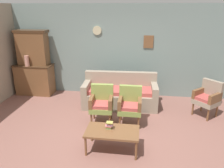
% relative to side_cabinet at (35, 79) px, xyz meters
% --- Properties ---
extents(ground_plane, '(7.68, 7.68, 0.00)m').
position_rel_side_cabinet_xyz_m(ground_plane, '(2.54, -2.25, -0.47)').
color(ground_plane, '#84564C').
extents(wall_back_with_decor, '(6.40, 0.09, 2.70)m').
position_rel_side_cabinet_xyz_m(wall_back_with_decor, '(2.54, 0.38, 0.89)').
color(wall_back_with_decor, gray).
rests_on(wall_back_with_decor, ground).
extents(side_cabinet, '(1.16, 0.55, 0.93)m').
position_rel_side_cabinet_xyz_m(side_cabinet, '(0.00, 0.00, 0.00)').
color(side_cabinet, brown).
rests_on(side_cabinet, ground).
extents(cabinet_upper_hutch, '(0.99, 0.38, 1.03)m').
position_rel_side_cabinet_xyz_m(cabinet_upper_hutch, '(0.00, 0.08, 0.98)').
color(cabinet_upper_hutch, brown).
rests_on(cabinet_upper_hutch, side_cabinet).
extents(vase_on_cabinet, '(0.13, 0.13, 0.32)m').
position_rel_side_cabinet_xyz_m(vase_on_cabinet, '(-0.10, -0.18, 0.62)').
color(vase_on_cabinet, tan).
rests_on(vase_on_cabinet, side_cabinet).
extents(floral_couch, '(2.03, 0.90, 0.90)m').
position_rel_side_cabinet_xyz_m(floral_couch, '(2.72, -0.54, -0.14)').
color(floral_couch, gray).
rests_on(floral_couch, ground).
extents(armchair_by_doorway, '(0.55, 0.52, 0.90)m').
position_rel_side_cabinet_xyz_m(armchair_by_doorway, '(2.40, -1.52, 0.03)').
color(armchair_by_doorway, '#849947').
rests_on(armchair_by_doorway, ground).
extents(armchair_row_middle, '(0.52, 0.50, 0.90)m').
position_rel_side_cabinet_xyz_m(armchair_row_middle, '(3.06, -1.53, 0.03)').
color(armchair_row_middle, '#849947').
rests_on(armchair_row_middle, ground).
extents(wingback_chair_by_fireplace, '(0.71, 0.71, 0.90)m').
position_rel_side_cabinet_xyz_m(wingback_chair_by_fireplace, '(4.93, -0.82, 0.03)').
color(wingback_chair_by_fireplace, gray).
rests_on(wingback_chair_by_fireplace, ground).
extents(coffee_table, '(1.00, 0.56, 0.42)m').
position_rel_side_cabinet_xyz_m(coffee_table, '(2.80, -2.58, -0.09)').
color(coffee_table, brown).
rests_on(coffee_table, ground).
extents(book_stack_on_table, '(0.14, 0.11, 0.13)m').
position_rel_side_cabinet_xyz_m(book_stack_on_table, '(2.73, -2.51, 0.02)').
color(book_stack_on_table, '#77A358').
rests_on(book_stack_on_table, coffee_table).
extents(floor_vase_by_wall, '(0.21, 0.21, 0.59)m').
position_rel_side_cabinet_xyz_m(floor_vase_by_wall, '(5.39, -0.10, -0.17)').
color(floor_vase_by_wall, brown).
rests_on(floor_vase_by_wall, ground).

